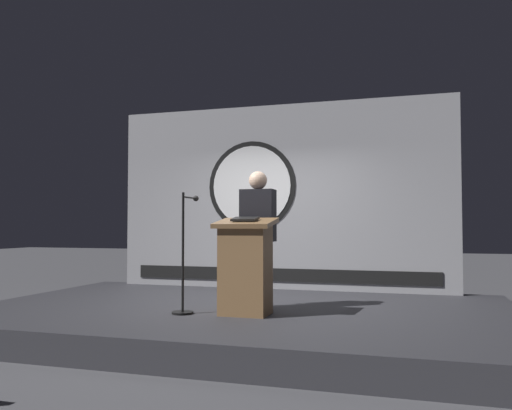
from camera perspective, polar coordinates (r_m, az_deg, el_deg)
name	(u,v)px	position (r m, az deg, el deg)	size (l,w,h in m)	color
ground_plane	(242,331)	(6.49, -1.49, -13.63)	(40.00, 40.00, 0.00)	#4C4C51
stage_platform	(242,319)	(6.46, -1.49, -12.33)	(6.40, 4.00, 0.30)	#333338
banner_display	(279,197)	(8.16, 2.49, 0.89)	(5.30, 0.12, 2.87)	#9E9EA3
podium	(246,266)	(5.80, -1.15, -6.70)	(0.64, 0.50, 1.08)	olive
speaker_person	(258,238)	(6.24, 0.22, -3.62)	(0.40, 0.26, 1.63)	black
microphone_stand	(185,271)	(5.96, -7.80, -7.19)	(0.24, 0.51, 1.35)	black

